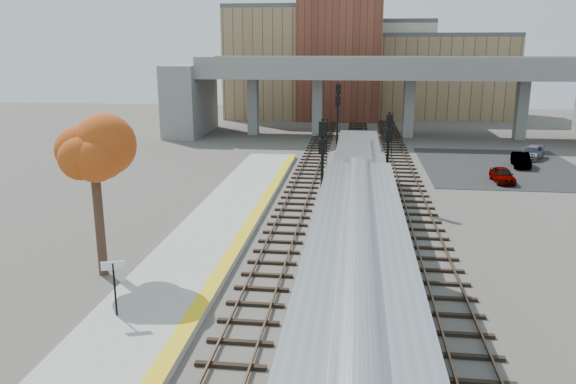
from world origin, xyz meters
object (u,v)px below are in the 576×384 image
(signal_mast_near, at_px, (322,177))
(signal_mast_mid, at_px, (387,161))
(tree, at_px, (93,150))
(car_c, at_px, (532,153))
(car_a, at_px, (503,175))
(coach, at_px, (356,337))
(signal_mast_far, at_px, (337,119))
(car_b, at_px, (521,160))
(locomotive, at_px, (358,176))

(signal_mast_near, bearing_deg, signal_mast_mid, 55.36)
(tree, bearing_deg, car_c, 48.15)
(car_a, bearing_deg, coach, -112.94)
(car_a, distance_m, car_c, 11.67)
(signal_mast_far, distance_m, tree, 34.02)
(signal_mast_mid, distance_m, signal_mast_far, 18.68)
(signal_mast_far, height_order, car_a, signal_mast_far)
(car_b, height_order, car_c, car_b)
(tree, distance_m, car_a, 32.66)
(signal_mast_mid, bearing_deg, signal_mast_far, 102.69)
(car_a, bearing_deg, car_b, 61.30)
(car_a, height_order, car_b, car_b)
(locomotive, relative_size, car_a, 5.35)
(tree, xyz_separation_m, car_c, (28.90, 32.27, -5.44))
(locomotive, height_order, signal_mast_far, signal_mast_far)
(signal_mast_near, xyz_separation_m, signal_mast_far, (0.00, 24.15, 0.37))
(signal_mast_near, relative_size, signal_mast_mid, 1.04)
(signal_mast_mid, distance_m, car_a, 12.51)
(signal_mast_near, height_order, tree, tree)
(car_b, bearing_deg, locomotive, -126.56)
(locomotive, bearing_deg, coach, -90.00)
(coach, xyz_separation_m, car_b, (14.74, 37.93, -2.12))
(car_b, bearing_deg, tree, -126.15)
(car_a, distance_m, car_b, 7.13)
(locomotive, xyz_separation_m, car_a, (11.62, 8.91, -1.63))
(signal_mast_near, xyz_separation_m, car_a, (13.72, 13.56, -2.57))
(signal_mast_far, height_order, car_b, signal_mast_far)
(signal_mast_near, xyz_separation_m, car_c, (18.94, 23.99, -2.58))
(locomotive, height_order, car_c, locomotive)
(locomotive, distance_m, car_a, 14.73)
(signal_mast_mid, relative_size, signal_mast_far, 0.89)
(locomotive, distance_m, tree, 18.08)
(coach, height_order, car_b, coach)
(signal_mast_mid, distance_m, car_c, 23.50)
(car_c, bearing_deg, car_a, -87.92)
(locomotive, xyz_separation_m, signal_mast_near, (-2.10, -4.65, 0.94))
(coach, bearing_deg, car_c, 68.12)
(car_b, distance_m, car_c, 4.54)
(signal_mast_near, relative_size, car_a, 1.87)
(signal_mast_near, distance_m, car_c, 30.67)
(coach, relative_size, signal_mast_far, 3.48)
(signal_mast_near, xyz_separation_m, tree, (-9.96, -8.28, 2.86))
(tree, distance_m, car_c, 43.66)
(car_b, bearing_deg, signal_mast_mid, -124.91)
(signal_mast_near, distance_m, car_a, 19.46)
(car_a, height_order, car_c, car_a)
(tree, height_order, car_a, tree)
(car_c, bearing_deg, coach, -83.19)
(locomotive, xyz_separation_m, coach, (-0.00, -22.61, 0.52))
(car_a, bearing_deg, locomotive, -145.22)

